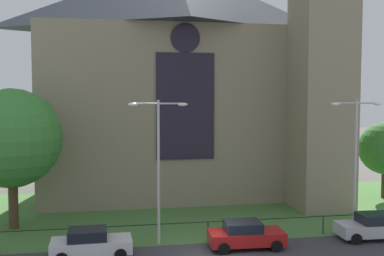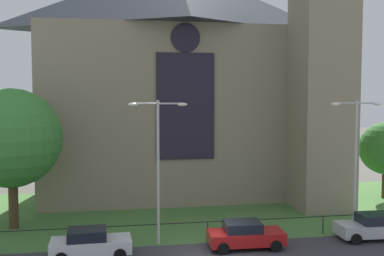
% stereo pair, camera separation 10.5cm
% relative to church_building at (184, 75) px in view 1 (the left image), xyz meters
% --- Properties ---
extents(ground, '(160.00, 160.00, 0.00)m').
position_rel_church_building_xyz_m(ground, '(-0.73, -6.13, -10.27)').
color(ground, '#56544C').
extents(grass_verge, '(120.00, 20.00, 0.01)m').
position_rel_church_building_xyz_m(grass_verge, '(-0.73, -8.13, -10.27)').
color(grass_verge, '#477538').
rests_on(grass_verge, ground).
extents(church_building, '(23.20, 16.20, 26.00)m').
position_rel_church_building_xyz_m(church_building, '(0.00, 0.00, 0.00)').
color(church_building, gray).
rests_on(church_building, ground).
extents(iron_railing, '(29.08, 0.07, 1.13)m').
position_rel_church_building_xyz_m(iron_railing, '(-0.77, -13.63, -9.31)').
color(iron_railing, black).
rests_on(iron_railing, ground).
extents(tree_left_near, '(6.32, 6.32, 8.99)m').
position_rel_church_building_xyz_m(tree_left_near, '(-12.54, -8.99, -4.46)').
color(tree_left_near, '#4C3823').
rests_on(tree_left_near, ground).
extents(streetlamp_near, '(3.37, 0.26, 8.27)m').
position_rel_church_building_xyz_m(streetlamp_near, '(-3.69, -13.73, -5.02)').
color(streetlamp_near, '#B2B2B7').
rests_on(streetlamp_near, ground).
extents(streetlamp_far, '(3.37, 0.26, 8.26)m').
position_rel_church_building_xyz_m(streetlamp_far, '(8.48, -13.73, -5.02)').
color(streetlamp_far, '#B2B2B7').
rests_on(streetlamp_far, ground).
extents(parked_car_white, '(4.24, 2.10, 1.51)m').
position_rel_church_building_xyz_m(parked_car_white, '(-7.47, -15.34, -9.53)').
color(parked_car_white, silver).
rests_on(parked_car_white, ground).
extents(parked_car_red, '(4.25, 2.13, 1.51)m').
position_rel_church_building_xyz_m(parked_car_red, '(1.00, -15.35, -9.53)').
color(parked_car_red, '#B21919').
rests_on(parked_car_red, ground).
extents(parked_car_silver, '(4.28, 2.19, 1.51)m').
position_rel_church_building_xyz_m(parked_car_silver, '(8.99, -15.08, -9.53)').
color(parked_car_silver, '#B7B7BC').
rests_on(parked_car_silver, ground).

